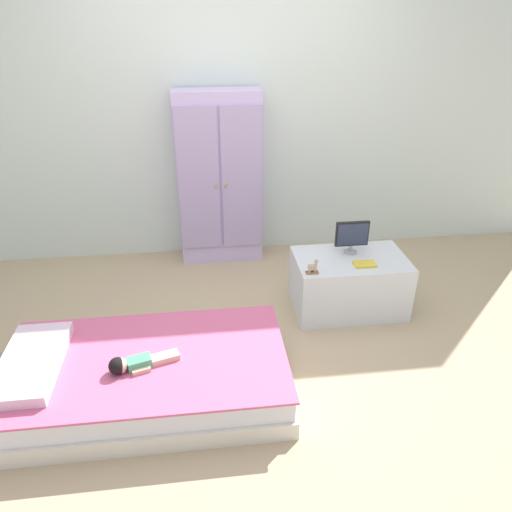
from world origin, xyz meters
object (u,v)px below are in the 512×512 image
object	(u,v)px
wardrobe	(220,180)
tv_monitor	(352,235)
book_yellow	(365,264)
doll	(131,364)
tv_stand	(349,283)
bed	(147,376)
rocking_horse_toy	(313,267)

from	to	relation	value
wardrobe	tv_monitor	xyz separation A→B (m)	(0.91, -0.87, -0.17)
wardrobe	book_yellow	world-z (taller)	wardrobe
doll	wardrobe	size ratio (longest dim) A/B	0.26
wardrobe	tv_monitor	bearing A→B (deg)	-43.68
doll	tv_stand	bearing A→B (deg)	28.90
wardrobe	tv_stand	xyz separation A→B (m)	(0.90, -0.96, -0.53)
tv_stand	book_yellow	distance (m)	0.26
bed	wardrobe	world-z (taller)	wardrobe
doll	book_yellow	xyz separation A→B (m)	(1.56, 0.71, 0.13)
tv_monitor	rocking_horse_toy	xyz separation A→B (m)	(-0.35, -0.27, -0.09)
doll	tv_stand	xyz separation A→B (m)	(1.50, 0.83, -0.09)
wardrobe	tv_monitor	distance (m)	1.28
doll	tv_stand	size ratio (longest dim) A/B	0.47
rocking_horse_toy	book_yellow	xyz separation A→B (m)	(0.39, 0.07, -0.04)
doll	book_yellow	world-z (taller)	book_yellow
rocking_horse_toy	doll	bearing A→B (deg)	-151.06
tv_stand	rocking_horse_toy	xyz separation A→B (m)	(-0.33, -0.18, 0.26)
bed	tv_stand	bearing A→B (deg)	27.42
tv_stand	rocking_horse_toy	distance (m)	0.46
tv_stand	tv_monitor	size ratio (longest dim) A/B	3.27
doll	tv_stand	distance (m)	1.72
wardrobe	bed	bearing A→B (deg)	-107.57
tv_stand	tv_monitor	world-z (taller)	tv_monitor
tv_stand	tv_monitor	bearing A→B (deg)	78.03
bed	book_yellow	world-z (taller)	book_yellow
doll	wardrobe	xyz separation A→B (m)	(0.60, 1.79, 0.44)
wardrobe	book_yellow	distance (m)	1.47
wardrobe	rocking_horse_toy	world-z (taller)	wardrobe
wardrobe	rocking_horse_toy	xyz separation A→B (m)	(0.57, -1.14, -0.26)
book_yellow	tv_monitor	bearing A→B (deg)	102.11
rocking_horse_toy	book_yellow	size ratio (longest dim) A/B	0.69
tv_monitor	book_yellow	size ratio (longest dim) A/B	1.64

